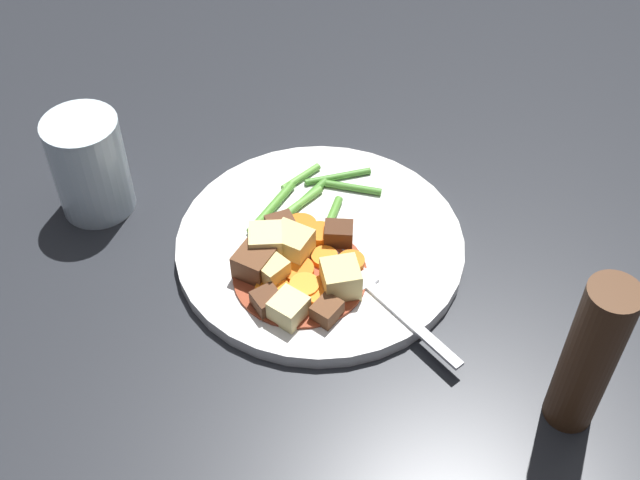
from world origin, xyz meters
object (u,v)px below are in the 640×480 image
at_px(carrot_slice_6, 325,258).
at_px(carrot_slice_1, 298,271).
at_px(potato_chunk_2, 292,245).
at_px(carrot_slice_0, 273,293).
at_px(potato_chunk_4, 289,309).
at_px(water_glass, 90,166).
at_px(carrot_slice_3, 351,262).
at_px(meat_chunk_0, 338,238).
at_px(pepper_mill, 589,357).
at_px(meat_chunk_2, 327,311).
at_px(meat_chunk_4, 254,263).
at_px(potato_chunk_1, 341,279).
at_px(potato_chunk_0, 271,271).
at_px(fork, 386,300).
at_px(carrot_slice_2, 323,236).
at_px(meat_chunk_3, 282,230).
at_px(dinner_plate, 320,245).
at_px(meat_chunk_1, 267,301).
at_px(carrot_slice_7, 304,288).
at_px(potato_chunk_3, 266,244).
at_px(carrot_slice_5, 301,228).
at_px(carrot_slice_4, 322,293).

bearing_deg(carrot_slice_6, carrot_slice_1, -42.84).
bearing_deg(potato_chunk_2, carrot_slice_0, -6.80).
relative_size(potato_chunk_4, water_glass, 0.27).
height_order(carrot_slice_1, carrot_slice_3, carrot_slice_1).
distance_m(potato_chunk_2, water_glass, 0.22).
relative_size(carrot_slice_3, meat_chunk_0, 0.94).
bearing_deg(pepper_mill, meat_chunk_2, -101.96).
height_order(carrot_slice_6, meat_chunk_4, meat_chunk_4).
xyz_separation_m(carrot_slice_1, potato_chunk_1, (0.01, 0.04, 0.01)).
relative_size(potato_chunk_0, potato_chunk_2, 0.79).
height_order(carrot_slice_0, fork, carrot_slice_0).
relative_size(carrot_slice_2, meat_chunk_3, 1.00).
relative_size(dinner_plate, carrot_slice_6, 11.05).
relative_size(carrot_slice_6, meat_chunk_2, 1.02).
bearing_deg(carrot_slice_6, fork, 60.54).
xyz_separation_m(carrot_slice_1, meat_chunk_4, (0.01, -0.04, 0.01)).
bearing_deg(water_glass, meat_chunk_0, 85.62).
relative_size(carrot_slice_3, meat_chunk_3, 0.96).
relative_size(meat_chunk_1, water_glass, 0.22).
bearing_deg(potato_chunk_4, carrot_slice_7, 166.75).
xyz_separation_m(meat_chunk_4, water_glass, (-0.07, -0.19, 0.03)).
xyz_separation_m(meat_chunk_1, pepper_mill, (0.04, 0.27, 0.06)).
bearing_deg(potato_chunk_0, carrot_slice_1, 115.01).
bearing_deg(potato_chunk_1, meat_chunk_0, -166.32).
bearing_deg(potato_chunk_4, dinner_plate, 175.61).
relative_size(potato_chunk_3, water_glass, 0.30).
relative_size(meat_chunk_2, meat_chunk_3, 0.94).
relative_size(carrot_slice_1, fork, 0.21).
height_order(carrot_slice_7, meat_chunk_0, meat_chunk_0).
bearing_deg(carrot_slice_5, water_glass, -92.23).
xyz_separation_m(carrot_slice_2, fork, (0.06, 0.07, -0.00)).
height_order(potato_chunk_0, potato_chunk_3, potato_chunk_3).
relative_size(carrot_slice_7, potato_chunk_0, 0.98).
bearing_deg(potato_chunk_0, carrot_slice_7, 74.99).
bearing_deg(potato_chunk_0, potato_chunk_2, 159.23).
height_order(dinner_plate, potato_chunk_4, potato_chunk_4).
distance_m(carrot_slice_7, meat_chunk_2, 0.03).
distance_m(meat_chunk_1, pepper_mill, 0.28).
height_order(carrot_slice_2, carrot_slice_3, carrot_slice_2).
relative_size(carrot_slice_3, meat_chunk_2, 1.02).
distance_m(carrot_slice_4, potato_chunk_4, 0.04).
distance_m(meat_chunk_1, fork, 0.11).
xyz_separation_m(carrot_slice_3, potato_chunk_1, (0.03, -0.00, 0.01)).
relative_size(carrot_slice_7, meat_chunk_4, 0.85).
relative_size(carrot_slice_1, meat_chunk_1, 1.30).
relative_size(meat_chunk_1, pepper_mill, 0.15).
bearing_deg(water_glass, fork, 76.00).
distance_m(carrot_slice_0, carrot_slice_4, 0.05).
xyz_separation_m(dinner_plate, potato_chunk_0, (0.06, -0.03, 0.02)).
bearing_deg(potato_chunk_1, potato_chunk_4, -44.85).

